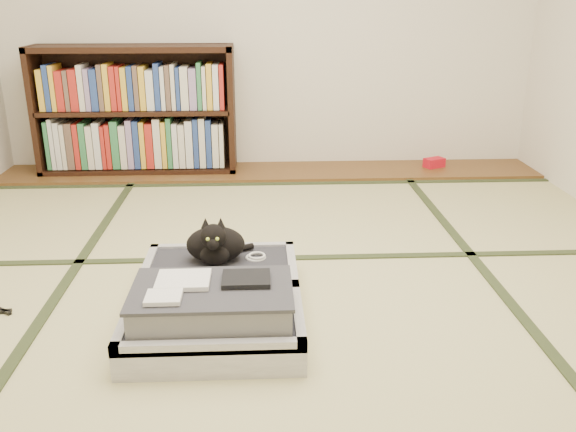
{
  "coord_description": "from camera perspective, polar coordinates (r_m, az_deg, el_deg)",
  "views": [
    {
      "loc": [
        -0.08,
        -2.44,
        1.27
      ],
      "look_at": [
        0.05,
        0.35,
        0.25
      ],
      "focal_mm": 38.0,
      "sensor_mm": 36.0,
      "label": 1
    }
  ],
  "objects": [
    {
      "name": "floor",
      "position": [
        2.76,
        -0.7,
        -7.41
      ],
      "size": [
        4.5,
        4.5,
        0.0
      ],
      "primitive_type": "plane",
      "color": "#C2C382",
      "rests_on": "ground"
    },
    {
      "name": "wood_strip",
      "position": [
        4.62,
        -1.6,
        4.19
      ],
      "size": [
        4.0,
        0.5,
        0.02
      ],
      "primitive_type": "cube",
      "color": "brown",
      "rests_on": "ground"
    },
    {
      "name": "red_item",
      "position": [
        4.83,
        13.52,
        4.88
      ],
      "size": [
        0.17,
        0.14,
        0.07
      ],
      "primitive_type": "cube",
      "rotation": [
        0.0,
        0.0,
        0.43
      ],
      "color": "red",
      "rests_on": "wood_strip"
    },
    {
      "name": "tatami_borders",
      "position": [
        3.2,
        -1.02,
        -3.27
      ],
      "size": [
        4.0,
        4.5,
        0.01
      ],
      "color": "#2D381E",
      "rests_on": "ground"
    },
    {
      "name": "bookcase",
      "position": [
        4.67,
        -14.01,
        9.35
      ],
      "size": [
        1.44,
        0.33,
        0.93
      ],
      "color": "black",
      "rests_on": "wood_strip"
    },
    {
      "name": "suitcase",
      "position": [
        2.52,
        -6.72,
        -7.89
      ],
      "size": [
        0.68,
        0.91,
        0.27
      ],
      "color": "silver",
      "rests_on": "floor"
    },
    {
      "name": "cat",
      "position": [
        2.73,
        -6.8,
        -2.65
      ],
      "size": [
        0.3,
        0.3,
        0.24
      ],
      "color": "black",
      "rests_on": "suitcase"
    },
    {
      "name": "cable_coil",
      "position": [
        2.8,
        -3.0,
        -3.82
      ],
      "size": [
        0.09,
        0.09,
        0.02
      ],
      "color": "white",
      "rests_on": "suitcase"
    }
  ]
}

